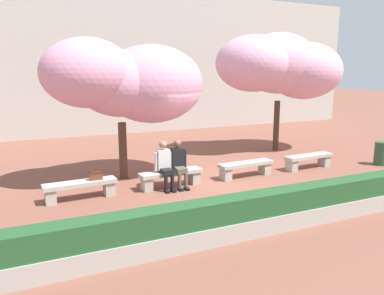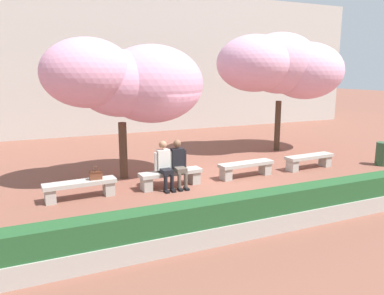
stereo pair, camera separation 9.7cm
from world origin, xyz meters
name	(u,v)px [view 2 (the right image)]	position (x,y,z in m)	size (l,w,h in m)	color
ground_plane	(210,182)	(0.00, 0.00, 0.00)	(100.00, 100.00, 0.00)	brown
building_facade	(115,63)	(0.00, 11.42, 3.54)	(28.00, 4.00, 7.08)	#B7B2A8
stone_bench_west_end	(80,187)	(-3.59, 0.00, 0.30)	(1.77, 0.51, 0.45)	#ADA89E
stone_bench_near_west	(171,176)	(-1.20, 0.00, 0.30)	(1.77, 0.51, 0.45)	#ADA89E
stone_bench_center	(246,167)	(1.20, 0.00, 0.30)	(1.77, 0.51, 0.45)	#ADA89E
stone_bench_near_east	(309,160)	(3.59, 0.00, 0.30)	(1.77, 0.51, 0.45)	#ADA89E
person_seated_left	(164,163)	(-1.40, -0.05, 0.70)	(0.51, 0.69, 1.29)	black
person_seated_right	(178,162)	(-0.99, -0.05, 0.70)	(0.51, 0.69, 1.29)	black
handbag	(96,174)	(-3.20, 0.00, 0.58)	(0.30, 0.15, 0.34)	brown
cherry_tree_main	(128,81)	(-1.96, 1.32, 2.82)	(4.60, 2.80, 3.98)	#513828
cherry_tree_secondary	(281,66)	(4.42, 2.80, 3.30)	(5.02, 3.28, 4.56)	#473323
planter_hedge_foreground	(288,208)	(0.00, -3.45, 0.39)	(11.46, 0.50, 0.80)	#ADA89E
trash_bin	(383,154)	(6.14, -0.65, 0.39)	(0.44, 0.44, 0.78)	#2D5133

